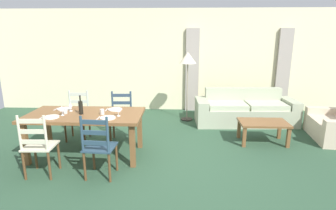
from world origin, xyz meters
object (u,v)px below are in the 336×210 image
Objects in this scene: wine_glass_near_left at (62,109)px; wine_glass_near_right at (118,109)px; dining_table at (85,119)px; couch at (244,111)px; wine_glass_far_left at (70,105)px; coffee_cup_secondary at (65,111)px; dining_chair_near_left at (38,145)px; dining_chair_far_right at (121,117)px; coffee_cup_primary at (102,112)px; dining_chair_near_right at (99,147)px; standing_lamp at (188,62)px; wine_bottle at (81,107)px; dining_chair_far_left at (78,115)px; coffee_table at (263,125)px.

wine_glass_near_right is at bearing -0.01° from wine_glass_near_left.
couch reaches higher than dining_table.
coffee_cup_secondary is (-0.03, -0.15, -0.07)m from wine_glass_far_left.
dining_chair_near_left is 1.00× the size of dining_chair_far_right.
dining_chair_near_left is 10.67× the size of coffee_cup_primary.
dining_chair_near_right is at bearing -38.79° from wine_glass_near_left.
wine_glass_far_left is 2.90m from standing_lamp.
standing_lamp reaches higher than wine_bottle.
wine_bottle reaches higher than wine_glass_near_left.
dining_chair_near_left is at bearing -121.89° from dining_table.
dining_chair_far_right is at bearing -133.34° from standing_lamp.
dining_chair_near_left is 5.96× the size of wine_glass_far_left.
coffee_cup_primary is (0.60, -0.18, -0.07)m from wine_glass_far_left.
dining_chair_far_right is 10.67× the size of coffee_cup_primary.
standing_lamp reaches higher than dining_chair_near_left.
dining_chair_far_left reaches higher than coffee_cup_primary.
dining_chair_far_right is (0.89, 1.45, 0.00)m from dining_chair_near_left.
dining_chair_far_left and dining_chair_far_right have the same top height.
dining_chair_near_right is 1.19m from wine_glass_far_left.
dining_chair_near_right is at bearing -90.53° from dining_chair_far_right.
dining_chair_near_left is at bearing -143.24° from couch.
wine_bottle is 0.29m from coffee_cup_secondary.
wine_glass_near_right is at bearing -16.38° from wine_glass_far_left.
standing_lamp is (2.19, 1.33, 0.93)m from dining_chair_far_left.
dining_chair_near_left reaches higher than coffee_table.
coffee_cup_primary is at bearing -144.86° from couch.
dining_chair_far_right is 5.96× the size of wine_glass_far_left.
dining_chair_far_right is (0.01, 1.45, 0.00)m from dining_chair_near_right.
wine_bottle is (-0.05, -0.03, 0.20)m from dining_table.
dining_chair_near_left is at bearing -137.78° from coffee_cup_primary.
dining_chair_far_left is 3.61m from coffee_table.
coffee_cup_secondary is at bearing -101.18° from wine_glass_far_left.
wine_glass_near_right is at bearing -15.76° from coffee_cup_primary.
couch is (3.55, 2.65, -0.19)m from dining_chair_near_left.
coffee_table is at bearing 12.71° from dining_table.
dining_table is 3.67m from couch.
wine_glass_near_right is 0.92m from coffee_cup_secondary.
wine_glass_far_left is at bearing 163.32° from coffee_cup_primary.
wine_glass_far_left is 3.55m from coffee_table.
coffee_table is 0.55× the size of standing_lamp.
coffee_cup_secondary is (-0.32, -0.01, 0.13)m from dining_table.
wine_bottle is 0.36m from coffee_cup_primary.
standing_lamp is (2.08, 2.13, 0.62)m from coffee_cup_secondary.
coffee_cup_primary is (0.63, 0.08, -0.07)m from wine_glass_near_left.
dining_chair_near_left is 1.00× the size of dining_chair_near_right.
dining_chair_near_right is 10.67× the size of coffee_cup_secondary.
wine_glass_near_left is (-0.28, -0.09, -0.01)m from wine_bottle.
coffee_cup_secondary is at bearing 173.24° from wine_glass_near_right.
coffee_cup_secondary is (0.12, 0.71, 0.32)m from dining_chair_near_left.
couch is at bearing 39.24° from wine_glass_near_right.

